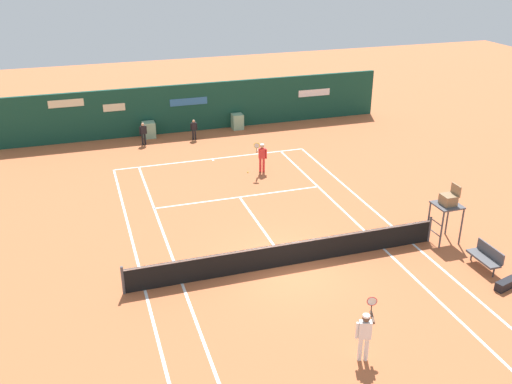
# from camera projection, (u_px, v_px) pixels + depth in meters

# --- Properties ---
(ground_plane) EXTENTS (80.00, 80.00, 0.01)m
(ground_plane) POSITION_uv_depth(u_px,v_px,m) (283.00, 258.00, 21.80)
(ground_plane) COLOR #BC6038
(tennis_net) EXTENTS (12.10, 0.10, 1.07)m
(tennis_net) POSITION_uv_depth(u_px,v_px,m) (288.00, 253.00, 21.10)
(tennis_net) COLOR #4C4C51
(tennis_net) RESTS_ON ground_plane
(sponsor_back_wall) EXTENTS (25.00, 1.02, 2.97)m
(sponsor_back_wall) POSITION_uv_depth(u_px,v_px,m) (191.00, 108.00, 35.46)
(sponsor_back_wall) COLOR #144233
(sponsor_back_wall) RESTS_ON ground_plane
(umpire_chair) EXTENTS (1.00, 1.00, 2.42)m
(umpire_chair) POSITION_uv_depth(u_px,v_px,m) (448.00, 204.00, 22.37)
(umpire_chair) COLOR #47474C
(umpire_chair) RESTS_ON ground_plane
(player_bench) EXTENTS (0.54, 1.41, 0.88)m
(player_bench) POSITION_uv_depth(u_px,v_px,m) (486.00, 256.00, 20.93)
(player_bench) COLOR #38383D
(player_bench) RESTS_ON ground_plane
(equipment_bag) EXTENTS (1.08, 0.54, 0.32)m
(equipment_bag) POSITION_uv_depth(u_px,v_px,m) (508.00, 283.00, 19.91)
(equipment_bag) COLOR black
(equipment_bag) RESTS_ON ground_plane
(player_on_baseline) EXTENTS (0.79, 0.62, 1.77)m
(player_on_baseline) POSITION_uv_depth(u_px,v_px,m) (262.00, 155.00, 29.35)
(player_on_baseline) COLOR red
(player_on_baseline) RESTS_ON ground_plane
(player_near_side) EXTENTS (0.79, 0.64, 1.81)m
(player_near_side) POSITION_uv_depth(u_px,v_px,m) (365.00, 332.00, 16.19)
(player_near_side) COLOR white
(player_near_side) RESTS_ON ground_plane
(ball_kid_centre_post) EXTENTS (0.44, 0.21, 1.33)m
(ball_kid_centre_post) POSITION_uv_depth(u_px,v_px,m) (143.00, 132.00, 33.31)
(ball_kid_centre_post) COLOR black
(ball_kid_centre_post) RESTS_ON ground_plane
(ball_kid_left_post) EXTENTS (0.41, 0.19, 1.23)m
(ball_kid_left_post) POSITION_uv_depth(u_px,v_px,m) (194.00, 128.00, 34.18)
(ball_kid_left_post) COLOR black
(ball_kid_left_post) RESTS_ON ground_plane
(tennis_ball_near_service_line) EXTENTS (0.07, 0.07, 0.07)m
(tennis_ball_near_service_line) POSITION_uv_depth(u_px,v_px,m) (263.00, 159.00, 31.31)
(tennis_ball_near_service_line) COLOR #CCE033
(tennis_ball_near_service_line) RESTS_ON ground_plane
(tennis_ball_by_sideline) EXTENTS (0.07, 0.07, 0.07)m
(tennis_ball_by_sideline) POSITION_uv_depth(u_px,v_px,m) (248.00, 172.00, 29.62)
(tennis_ball_by_sideline) COLOR #CCE033
(tennis_ball_by_sideline) RESTS_ON ground_plane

